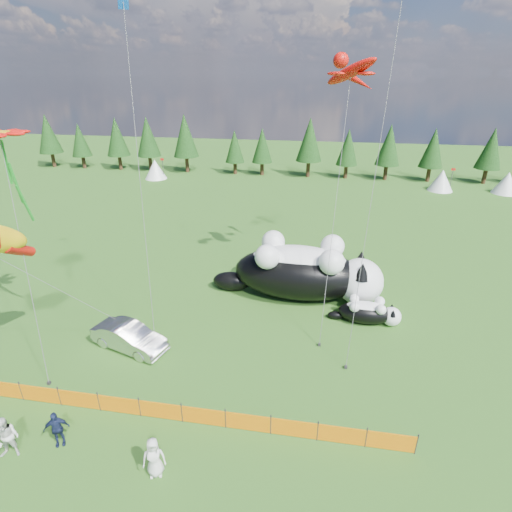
{
  "coord_description": "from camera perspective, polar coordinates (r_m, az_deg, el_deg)",
  "views": [
    {
      "loc": [
        6.47,
        -15.49,
        14.32
      ],
      "look_at": [
        3.17,
        4.0,
        5.23
      ],
      "focal_mm": 28.0,
      "sensor_mm": 36.0,
      "label": 1
    }
  ],
  "objects": [
    {
      "name": "gecko_kite",
      "position": [
        27.26,
        13.36,
        24.22
      ],
      "size": [
        6.06,
        11.34,
        16.49
      ],
      "color": "red",
      "rests_on": "ground"
    },
    {
      "name": "festival_tents",
      "position": [
        57.16,
        14.15,
        10.88
      ],
      "size": [
        50.0,
        3.2,
        2.8
      ],
      "primitive_type": null,
      "color": "white",
      "rests_on": "ground"
    },
    {
      "name": "spectator_e",
      "position": [
        17.58,
        -14.38,
        -26.09
      ],
      "size": [
        1.02,
        0.83,
        1.81
      ],
      "primitive_type": "imported",
      "rotation": [
        0.0,
        0.0,
        0.33
      ],
      "color": "silver",
      "rests_on": "ground"
    },
    {
      "name": "spectator_b",
      "position": [
        20.25,
        -32.02,
        -21.19
      ],
      "size": [
        1.06,
        0.78,
        1.97
      ],
      "primitive_type": "imported",
      "rotation": [
        0.0,
        0.0,
        0.24
      ],
      "color": "silver",
      "rests_on": "ground"
    },
    {
      "name": "flower_kite",
      "position": [
        22.74,
        -32.75,
        14.1
      ],
      "size": [
        3.6,
        4.83,
        12.24
      ],
      "color": "red",
      "rests_on": "ground"
    },
    {
      "name": "cat_small",
      "position": [
        26.08,
        15.82,
        -7.67
      ],
      "size": [
        4.48,
        1.66,
        1.62
      ],
      "rotation": [
        0.0,
        0.0,
        -0.03
      ],
      "color": "black",
      "rests_on": "ground"
    },
    {
      "name": "spectator_c",
      "position": [
        19.88,
        -26.6,
        -21.2
      ],
      "size": [
        1.13,
        0.92,
        1.72
      ],
      "primitive_type": "imported",
      "rotation": [
        0.0,
        0.0,
        0.48
      ],
      "color": "#161E3E",
      "rests_on": "ground"
    },
    {
      "name": "car",
      "position": [
        24.07,
        -17.66,
        -11.0
      ],
      "size": [
        4.77,
        2.81,
        1.49
      ],
      "primitive_type": "imported",
      "rotation": [
        0.0,
        0.0,
        1.28
      ],
      "color": "silver",
      "rests_on": "ground"
    },
    {
      "name": "tree_line",
      "position": [
        61.71,
        3.57,
        15.01
      ],
      "size": [
        90.0,
        4.0,
        8.0
      ],
      "primitive_type": null,
      "color": "black",
      "rests_on": "ground"
    },
    {
      "name": "cat_large",
      "position": [
        27.46,
        7.13,
        -2.11
      ],
      "size": [
        11.82,
        4.36,
        4.27
      ],
      "rotation": [
        0.0,
        0.0,
        -0.03
      ],
      "color": "black",
      "rests_on": "ground"
    },
    {
      "name": "diamond_kite_a",
      "position": [
        24.68,
        -18.19,
        29.02
      ],
      "size": [
        2.65,
        5.88,
        18.71
      ],
      "color": "blue",
      "rests_on": "ground"
    },
    {
      "name": "ground",
      "position": [
        22.06,
        -10.32,
        -16.27
      ],
      "size": [
        160.0,
        160.0,
        0.0
      ],
      "primitive_type": "plane",
      "color": "#17390A",
      "rests_on": "ground"
    },
    {
      "name": "safety_fence",
      "position": [
        19.72,
        -13.46,
        -20.67
      ],
      "size": [
        22.06,
        0.06,
        1.1
      ],
      "color": "#262626",
      "rests_on": "ground"
    }
  ]
}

